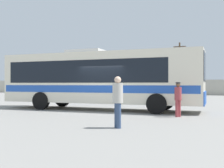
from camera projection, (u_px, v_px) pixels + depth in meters
name	position (u px, v px, depth m)	size (l,w,h in m)	color
ground_plane	(146.00, 101.00, 24.87)	(300.00, 300.00, 0.00)	gray
perimeter_wall	(172.00, 87.00, 39.56)	(80.00, 0.30, 2.12)	#B2AD9E
coach_bus_cream_blue	(97.00, 78.00, 16.57)	(11.91, 2.79, 3.57)	silver
attendant_by_bus_door	(178.00, 97.00, 12.87)	(0.45, 0.45, 1.61)	#99383D
passenger_waiting_on_apron	(118.00, 99.00, 9.63)	(0.51, 0.51, 1.79)	#33476B
parked_car_leftmost_silver	(94.00, 89.00, 39.10)	(4.26, 2.25, 1.42)	#B7BABF
parked_car_second_silver	(130.00, 90.00, 36.74)	(4.14, 2.00, 1.50)	#B7BABF
parked_car_third_dark_blue	(175.00, 90.00, 35.03)	(4.43, 2.26, 1.54)	navy
utility_pole_near	(180.00, 67.00, 41.07)	(1.80, 0.24, 7.64)	#4C3823
roadside_tree_left	(103.00, 70.00, 49.08)	(3.58, 3.58, 5.57)	brown
roadside_tree_midleft	(158.00, 65.00, 42.85)	(3.45, 3.45, 5.90)	brown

